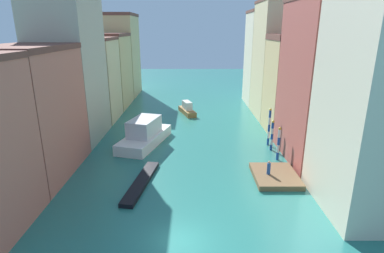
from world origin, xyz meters
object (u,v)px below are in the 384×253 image
Objects in this scene: mooring_pole_0 at (278,143)px; motorboat_0 at (187,109)px; gondola_black at (141,182)px; vaporetto_white at (144,134)px; person_on_dock at (268,168)px; mooring_pole_2 at (269,127)px; mooring_pole_1 at (272,135)px; waterfront_dock at (275,176)px.

mooring_pole_0 reaches higher than motorboat_0.
vaporetto_white is at bearing 96.38° from gondola_black.
motorboat_0 is at bearing 108.74° from person_on_dock.
mooring_pole_2 is at bearing -1.44° from vaporetto_white.
vaporetto_white is at bearing 178.56° from mooring_pole_2.
vaporetto_white is (-16.24, 2.17, -0.66)m from mooring_pole_1.
waterfront_dock is 0.89× the size of motorboat_0.
gondola_black is at bearing -83.62° from vaporetto_white.
mooring_pole_0 is 0.37× the size of vaporetto_white.
waterfront_dock is at bearing -107.28° from mooring_pole_0.
vaporetto_white is at bearing 144.17° from person_on_dock.
gondola_black is at bearing -174.65° from waterfront_dock.
gondola_black is at bearing -144.09° from mooring_pole_2.
waterfront_dock is 1.38× the size of mooring_pole_0.
motorboat_0 is at bearing 124.65° from mooring_pole_2.
mooring_pole_0 is at bearing -62.22° from motorboat_0.
mooring_pole_1 reaches higher than person_on_dock.
mooring_pole_2 reaches higher than motorboat_0.
waterfront_dock is 9.98m from mooring_pole_2.
person_on_dock is at bearing -105.61° from mooring_pole_1.
mooring_pole_0 is 16.24m from gondola_black.
waterfront_dock is at bearing -100.68° from mooring_pole_1.
vaporetto_white is 1.19× the size of gondola_black.
mooring_pole_0 is 4.88m from mooring_pole_2.
mooring_pole_1 is (2.22, 7.94, 0.81)m from person_on_dock.
gondola_black is at bearing -98.80° from motorboat_0.
person_on_dock is 8.29m from mooring_pole_1.
mooring_pole_2 is (2.25, 9.71, 1.35)m from person_on_dock.
mooring_pole_2 is 19.22m from motorboat_0.
motorboat_0 is at bearing 121.79° from mooring_pole_1.
vaporetto_white reaches higher than waterfront_dock.
gondola_black is (-14.98, -9.10, -1.79)m from mooring_pole_1.
waterfront_dock is 5.28m from mooring_pole_0.
waterfront_dock is 8.16m from mooring_pole_1.
mooring_pole_2 is 18.67m from gondola_black.
mooring_pole_1 is at bearing 89.99° from mooring_pole_0.
gondola_black is (1.26, -11.27, -1.13)m from vaporetto_white.
mooring_pole_0 is at bearing -17.95° from vaporetto_white.
mooring_pole_1 reaches higher than motorboat_0.
person_on_dock reaches higher than gondola_black.
mooring_pole_2 reaches higher than mooring_pole_1.
waterfront_dock is 17.86m from vaporetto_white.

